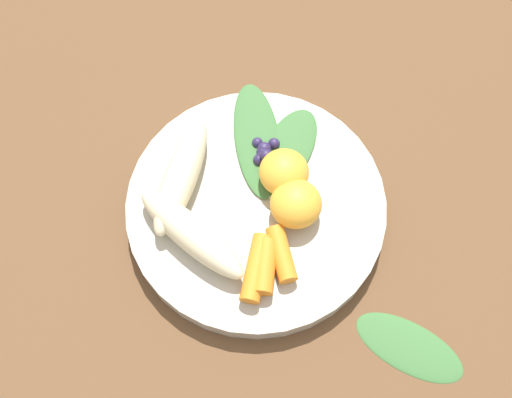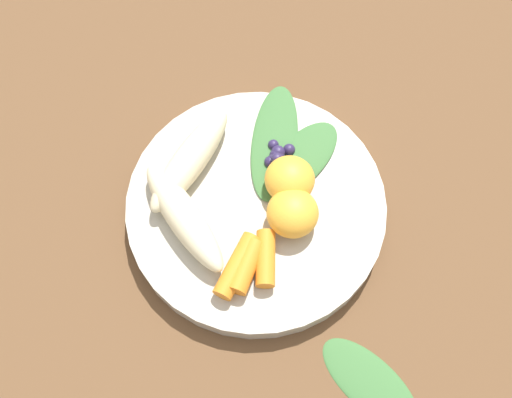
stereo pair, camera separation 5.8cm
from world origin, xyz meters
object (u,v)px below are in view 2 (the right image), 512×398
(banana_peeled_left, at_px, (184,217))
(orange_segment_near, at_px, (290,179))
(banana_peeled_right, at_px, (190,160))
(bowl, at_px, (256,208))
(kale_leaf_stray, at_px, (370,382))

(banana_peeled_left, bearing_deg, orange_segment_near, 76.64)
(banana_peeled_right, bearing_deg, orange_segment_near, 108.39)
(bowl, bearing_deg, orange_segment_near, -160.73)
(bowl, bearing_deg, banana_peeled_left, 8.67)
(banana_peeled_right, bearing_deg, banana_peeled_left, 28.11)
(banana_peeled_right, bearing_deg, bowl, 90.00)
(bowl, height_order, banana_peeled_left, banana_peeled_left)
(orange_segment_near, bearing_deg, bowl, 19.27)
(bowl, height_order, banana_peeled_right, banana_peeled_right)
(banana_peeled_left, xyz_separation_m, kale_leaf_stray, (-0.14, 0.16, -0.04))
(banana_peeled_left, xyz_separation_m, orange_segment_near, (-0.10, -0.02, 0.00))
(orange_segment_near, bearing_deg, kale_leaf_stray, 102.60)
(banana_peeled_left, bearing_deg, banana_peeled_right, 142.79)
(bowl, distance_m, kale_leaf_stray, 0.19)
(orange_segment_near, xyz_separation_m, kale_leaf_stray, (-0.04, 0.19, -0.04))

